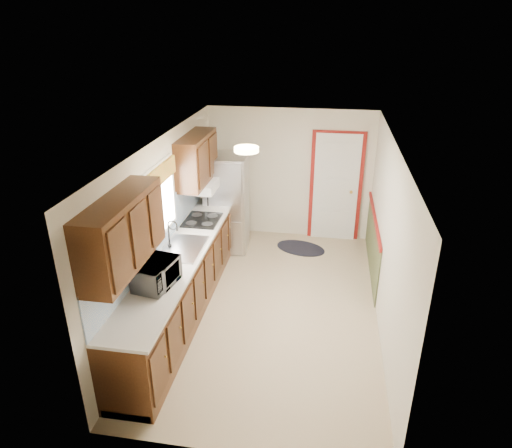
% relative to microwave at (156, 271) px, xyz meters
% --- Properties ---
extents(room_shell, '(3.20, 5.20, 2.52)m').
position_rel_microwave_xyz_m(room_shell, '(1.20, 1.16, 0.07)').
color(room_shell, tan).
rests_on(room_shell, ground).
extents(kitchen_run, '(0.63, 4.00, 2.20)m').
position_rel_microwave_xyz_m(kitchen_run, '(-0.04, 0.87, -0.32)').
color(kitchen_run, '#3A1D0D').
rests_on(kitchen_run, ground).
extents(back_wall_trim, '(1.12, 2.30, 2.08)m').
position_rel_microwave_xyz_m(back_wall_trim, '(2.19, 3.37, -0.24)').
color(back_wall_trim, maroon).
rests_on(back_wall_trim, ground).
extents(ceiling_fixture, '(0.30, 0.30, 0.06)m').
position_rel_microwave_xyz_m(ceiling_fixture, '(0.90, 0.96, 1.23)').
color(ceiling_fixture, '#FFD88C').
rests_on(ceiling_fixture, room_shell).
extents(microwave, '(0.40, 0.60, 0.38)m').
position_rel_microwave_xyz_m(microwave, '(0.00, 0.00, 0.00)').
color(microwave, white).
rests_on(microwave, kitchen_run).
extents(refrigerator, '(0.75, 0.74, 1.72)m').
position_rel_microwave_xyz_m(refrigerator, '(0.18, 2.91, -0.27)').
color(refrigerator, '#B7B7BC').
rests_on(refrigerator, ground).
extents(rug, '(1.03, 0.83, 0.01)m').
position_rel_microwave_xyz_m(rug, '(1.50, 3.06, -1.12)').
color(rug, black).
rests_on(rug, ground).
extents(cooktop, '(0.53, 0.63, 0.02)m').
position_rel_microwave_xyz_m(cooktop, '(0.01, 1.92, -0.18)').
color(cooktop, black).
rests_on(cooktop, kitchen_run).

